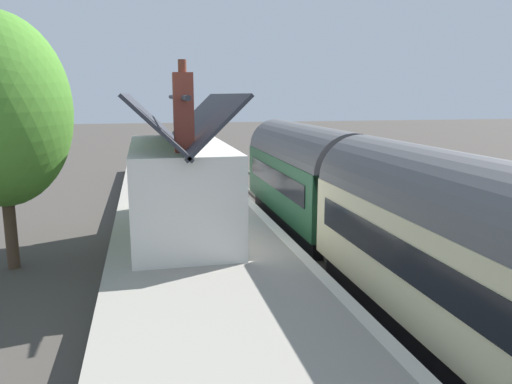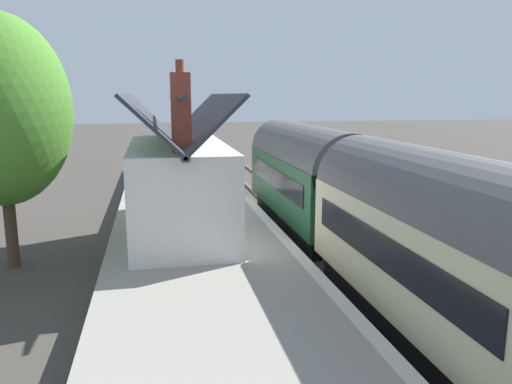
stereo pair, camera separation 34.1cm
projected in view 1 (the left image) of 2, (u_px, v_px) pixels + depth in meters
ground_plane at (273, 217)px, 22.86m from camera, size 160.00×160.00×0.00m
platform at (187, 213)px, 21.93m from camera, size 32.00×5.86×0.83m
platform_edge_coping at (248, 200)px, 22.44m from camera, size 32.00×0.36×0.02m
rail_near at (307, 214)px, 23.19m from camera, size 52.00×0.08×0.14m
rail_far at (277, 215)px, 22.88m from camera, size 52.00×0.08×0.14m
train at (430, 237)px, 11.80m from camera, size 28.78×2.73×4.32m
station_building at (180, 184)px, 17.19m from camera, size 8.30×3.47×5.67m
bench_platform_end at (188, 172)px, 27.50m from camera, size 1.41×0.46×0.88m
bench_mid_platform at (185, 163)px, 31.05m from camera, size 1.40×0.44×0.88m
planter_by_door at (155, 177)px, 26.47m from camera, size 0.55×0.55×0.74m
planter_edge_far at (145, 182)px, 24.77m from camera, size 0.51×0.51×0.77m
planter_bench_right at (210, 161)px, 32.32m from camera, size 0.48×0.48×0.77m
planter_corner_building at (210, 164)px, 30.77m from camera, size 0.62×0.62×0.94m
station_sign_board at (229, 171)px, 23.28m from camera, size 0.96×0.06×1.57m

